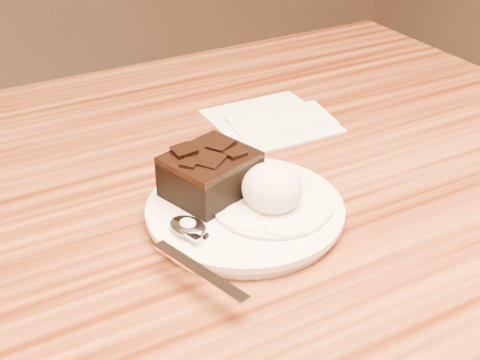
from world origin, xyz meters
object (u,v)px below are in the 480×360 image
plate (245,212)px  napkin (271,120)px  ice_cream_scoop (272,189)px  brownie (210,177)px  spoon (188,228)px

plate → napkin: bearing=51.9°
ice_cream_scoop → napkin: bearing=58.7°
plate → brownie: brownie is taller
brownie → napkin: size_ratio=0.58×
spoon → napkin: (0.20, 0.19, -0.02)m
ice_cream_scoop → spoon: ice_cream_scoop is taller
plate → spoon: 0.07m
plate → brownie: bearing=117.2°
plate → spoon: bearing=-169.2°
plate → spoon: size_ratio=1.21×
ice_cream_scoop → spoon: (-0.09, 0.00, -0.02)m
ice_cream_scoop → napkin: size_ratio=0.44×
brownie → spoon: 0.07m
ice_cream_scoop → brownie: bearing=129.4°
plate → brownie: size_ratio=2.38×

